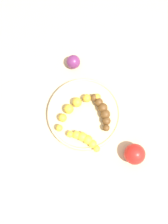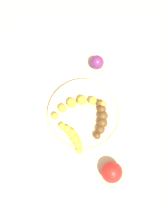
{
  "view_description": "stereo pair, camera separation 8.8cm",
  "coord_description": "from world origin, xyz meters",
  "views": [
    {
      "loc": [
        -0.14,
        -0.15,
        0.9
      ],
      "look_at": [
        0.0,
        0.0,
        0.04
      ],
      "focal_mm": 40.35,
      "sensor_mm": 36.0,
      "label": 1
    },
    {
      "loc": [
        -0.06,
        -0.19,
        0.9
      ],
      "look_at": [
        0.0,
        0.0,
        0.04
      ],
      "focal_mm": 40.35,
      "sensor_mm": 36.0,
      "label": 2
    }
  ],
  "objects": [
    {
      "name": "ground_plane",
      "position": [
        0.0,
        0.0,
        0.0
      ],
      "size": [
        2.4,
        2.4,
        0.0
      ],
      "primitive_type": "plane",
      "color": "tan"
    },
    {
      "name": "fruit_bowl",
      "position": [
        0.0,
        0.0,
        0.01
      ],
      "size": [
        0.27,
        0.27,
        0.02
      ],
      "color": "#D1B784",
      "rests_on": "ground_plane"
    },
    {
      "name": "banana_overripe",
      "position": [
        0.05,
        -0.04,
        0.04
      ],
      "size": [
        0.07,
        0.13,
        0.04
      ],
      "rotation": [
        0.0,
        0.0,
        5.89
      ],
      "color": "#593819",
      "rests_on": "fruit_bowl"
    },
    {
      "name": "banana_spotted",
      "position": [
        -0.01,
        0.04,
        0.04
      ],
      "size": [
        0.2,
        0.07,
        0.04
      ],
      "rotation": [
        0.0,
        0.0,
        1.51
      ],
      "color": "gold",
      "rests_on": "fruit_bowl"
    },
    {
      "name": "banana_yellow",
      "position": [
        -0.06,
        -0.07,
        0.04
      ],
      "size": [
        0.06,
        0.12,
        0.03
      ],
      "rotation": [
        0.0,
        0.0,
        0.31
      ],
      "color": "yellow",
      "rests_on": "fruit_bowl"
    },
    {
      "name": "apple_red",
      "position": [
        0.02,
        -0.22,
        0.04
      ],
      "size": [
        0.07,
        0.07,
        0.07
      ],
      "primitive_type": "sphere",
      "color": "red",
      "rests_on": "ground_plane"
    },
    {
      "name": "plum_purple",
      "position": [
        0.11,
        0.17,
        0.03
      ],
      "size": [
        0.05,
        0.05,
        0.05
      ],
      "primitive_type": "sphere",
      "color": "#662659",
      "rests_on": "ground_plane"
    }
  ]
}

